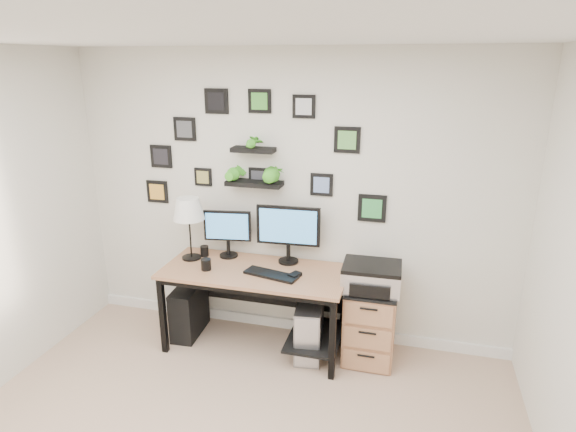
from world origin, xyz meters
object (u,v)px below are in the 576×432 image
(table_lamp, at_px, (189,210))
(monitor_right, at_px, (288,230))
(desk, at_px, (260,282))
(pc_tower_black, at_px, (189,310))
(monitor_left, at_px, (228,230))
(pc_tower_grey, at_px, (309,328))
(file_cabinet, at_px, (370,322))
(mug, at_px, (206,264))
(printer, at_px, (372,277))

(table_lamp, bearing_deg, monitor_right, 8.75)
(desk, relative_size, pc_tower_black, 3.35)
(monitor_left, bearing_deg, pc_tower_grey, -14.67)
(file_cabinet, bearing_deg, monitor_right, 169.78)
(table_lamp, xyz_separation_m, pc_tower_black, (-0.04, -0.05, -0.97))
(desk, height_order, mug, mug)
(mug, height_order, pc_tower_black, mug)
(mug, relative_size, pc_tower_black, 0.21)
(monitor_left, height_order, printer, monitor_left)
(table_lamp, distance_m, file_cabinet, 1.87)
(pc_tower_black, height_order, printer, printer)
(monitor_right, bearing_deg, pc_tower_grey, -41.79)
(monitor_right, height_order, printer, monitor_right)
(pc_tower_black, relative_size, printer, 0.99)
(desk, relative_size, table_lamp, 2.78)
(desk, bearing_deg, pc_tower_black, 179.13)
(monitor_left, bearing_deg, file_cabinet, -5.50)
(mug, bearing_deg, pc_tower_grey, 7.10)
(mug, bearing_deg, printer, 6.53)
(pc_tower_grey, distance_m, file_cabinet, 0.53)
(monitor_right, xyz_separation_m, pc_tower_grey, (0.25, -0.22, -0.82))
(monitor_left, height_order, monitor_right, monitor_right)
(printer, bearing_deg, pc_tower_black, -179.65)
(monitor_right, bearing_deg, monitor_left, -179.03)
(desk, height_order, pc_tower_black, desk)
(pc_tower_black, height_order, pc_tower_grey, pc_tower_grey)
(monitor_left, distance_m, table_lamp, 0.39)
(monitor_left, bearing_deg, mug, -103.31)
(desk, relative_size, printer, 3.31)
(desk, distance_m, monitor_right, 0.52)
(monitor_right, distance_m, pc_tower_black, 1.25)
(file_cabinet, bearing_deg, desk, -176.59)
(monitor_left, relative_size, monitor_right, 0.78)
(monitor_left, distance_m, file_cabinet, 1.50)
(monitor_left, height_order, file_cabinet, monitor_left)
(pc_tower_grey, height_order, printer, printer)
(desk, bearing_deg, mug, -162.34)
(table_lamp, relative_size, pc_tower_grey, 1.11)
(file_cabinet, relative_size, printer, 1.39)
(file_cabinet, bearing_deg, monitor_left, 174.50)
(monitor_left, relative_size, printer, 0.92)
(mug, bearing_deg, monitor_left, 76.69)
(printer, bearing_deg, file_cabinet, 76.67)
(monitor_right, distance_m, printer, 0.83)
(pc_tower_grey, bearing_deg, file_cabinet, 9.47)
(monitor_left, relative_size, mug, 4.49)
(table_lamp, xyz_separation_m, printer, (1.64, -0.04, -0.43))
(pc_tower_grey, bearing_deg, monitor_left, 165.33)
(desk, height_order, monitor_right, monitor_right)
(printer, bearing_deg, table_lamp, 178.61)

